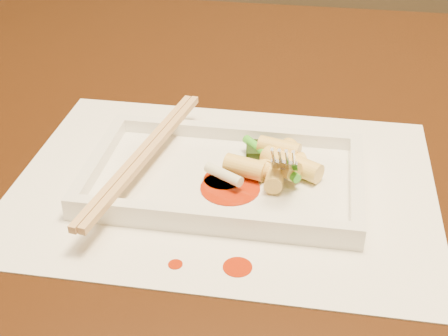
% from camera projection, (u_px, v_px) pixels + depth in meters
% --- Properties ---
extents(table, '(1.40, 0.90, 0.75)m').
position_uv_depth(table, '(179.00, 207.00, 0.74)').
color(table, black).
rests_on(table, ground).
extents(placemat, '(0.40, 0.30, 0.00)m').
position_uv_depth(placemat, '(224.00, 184.00, 0.60)').
color(placemat, white).
rests_on(placemat, table).
extents(sauce_splatter_a, '(0.02, 0.02, 0.00)m').
position_uv_depth(sauce_splatter_a, '(238.00, 267.00, 0.50)').
color(sauce_splatter_a, '#A42104').
rests_on(sauce_splatter_a, placemat).
extents(sauce_splatter_b, '(0.01, 0.01, 0.00)m').
position_uv_depth(sauce_splatter_b, '(175.00, 264.00, 0.50)').
color(sauce_splatter_b, '#A42104').
rests_on(sauce_splatter_b, placemat).
extents(plate_base, '(0.26, 0.16, 0.01)m').
position_uv_depth(plate_base, '(224.00, 180.00, 0.60)').
color(plate_base, white).
rests_on(plate_base, placemat).
extents(plate_rim_far, '(0.26, 0.01, 0.01)m').
position_uv_depth(plate_rim_far, '(235.00, 132.00, 0.65)').
color(plate_rim_far, white).
rests_on(plate_rim_far, plate_base).
extents(plate_rim_near, '(0.26, 0.01, 0.01)m').
position_uv_depth(plate_rim_near, '(210.00, 218.00, 0.53)').
color(plate_rim_near, white).
rests_on(plate_rim_near, plate_base).
extents(plate_rim_left, '(0.01, 0.14, 0.01)m').
position_uv_depth(plate_rim_left, '(99.00, 159.00, 0.61)').
color(plate_rim_left, white).
rests_on(plate_rim_left, plate_base).
extents(plate_rim_right, '(0.01, 0.14, 0.01)m').
position_uv_depth(plate_rim_right, '(357.00, 183.00, 0.57)').
color(plate_rim_right, white).
rests_on(plate_rim_right, plate_base).
extents(veg_piece, '(0.04, 0.03, 0.01)m').
position_uv_depth(veg_piece, '(265.00, 152.00, 0.62)').
color(veg_piece, black).
rests_on(veg_piece, plate_base).
extents(scallion_white, '(0.04, 0.03, 0.01)m').
position_uv_depth(scallion_white, '(224.00, 175.00, 0.58)').
color(scallion_white, '#EAEACC').
rests_on(scallion_white, plate_base).
extents(scallion_green, '(0.06, 0.07, 0.01)m').
position_uv_depth(scallion_green, '(270.00, 158.00, 0.60)').
color(scallion_green, green).
rests_on(scallion_green, plate_base).
extents(chopstick_a, '(0.05, 0.24, 0.01)m').
position_uv_depth(chopstick_a, '(140.00, 154.00, 0.60)').
color(chopstick_a, tan).
rests_on(chopstick_a, plate_rim_near).
extents(chopstick_b, '(0.05, 0.24, 0.01)m').
position_uv_depth(chopstick_b, '(148.00, 155.00, 0.59)').
color(chopstick_b, tan).
rests_on(chopstick_b, plate_rim_near).
extents(fork, '(0.09, 0.10, 0.14)m').
position_uv_depth(fork, '(304.00, 105.00, 0.56)').
color(fork, silver).
rests_on(fork, plate_base).
extents(sauce_blob_0, '(0.06, 0.06, 0.00)m').
position_uv_depth(sauce_blob_0, '(230.00, 188.00, 0.58)').
color(sauce_blob_0, '#A42104').
rests_on(sauce_blob_0, plate_base).
extents(sauce_blob_1, '(0.04, 0.04, 0.00)m').
position_uv_depth(sauce_blob_1, '(223.00, 179.00, 0.59)').
color(sauce_blob_1, '#A42104').
rests_on(sauce_blob_1, plate_base).
extents(rice_cake_0, '(0.04, 0.03, 0.02)m').
position_uv_depth(rice_cake_0, '(245.00, 167.00, 0.59)').
color(rice_cake_0, '#FFE477').
rests_on(rice_cake_0, plate_base).
extents(rice_cake_1, '(0.02, 0.05, 0.02)m').
position_uv_depth(rice_cake_1, '(276.00, 172.00, 0.58)').
color(rice_cake_1, '#FFE477').
rests_on(rice_cake_1, plate_base).
extents(rice_cake_2, '(0.04, 0.03, 0.02)m').
position_uv_depth(rice_cake_2, '(279.00, 148.00, 0.61)').
color(rice_cake_2, '#FFE477').
rests_on(rice_cake_2, plate_base).
extents(rice_cake_3, '(0.05, 0.04, 0.02)m').
position_uv_depth(rice_cake_3, '(281.00, 165.00, 0.59)').
color(rice_cake_3, '#FFE477').
rests_on(rice_cake_3, plate_base).
extents(rice_cake_4, '(0.04, 0.05, 0.02)m').
position_uv_depth(rice_cake_4, '(280.00, 158.00, 0.60)').
color(rice_cake_4, '#FFE477').
rests_on(rice_cake_4, plate_base).
extents(rice_cake_5, '(0.04, 0.04, 0.02)m').
position_uv_depth(rice_cake_5, '(281.00, 163.00, 0.58)').
color(rice_cake_5, '#FFE477').
rests_on(rice_cake_5, plate_base).
extents(rice_cake_6, '(0.05, 0.04, 0.02)m').
position_uv_depth(rice_cake_6, '(298.00, 166.00, 0.59)').
color(rice_cake_6, '#FFE477').
rests_on(rice_cake_6, plate_base).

